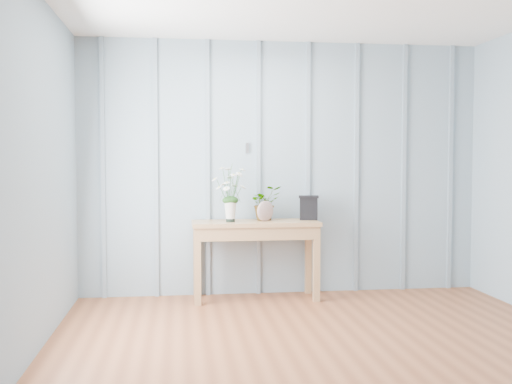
{
  "coord_description": "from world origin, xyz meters",
  "views": [
    {
      "loc": [
        -1.03,
        -3.63,
        1.32
      ],
      "look_at": [
        -0.31,
        1.94,
        1.03
      ],
      "focal_mm": 42.0,
      "sensor_mm": 36.0,
      "label": 1
    }
  ],
  "objects": [
    {
      "name": "carved_box",
      "position": [
        0.22,
        2.05,
        0.87
      ],
      "size": [
        0.22,
        0.19,
        0.23
      ],
      "color": "black",
      "rests_on": "sideboard"
    },
    {
      "name": "felt_disc_vessel",
      "position": [
        -0.22,
        1.97,
        0.85
      ],
      "size": [
        0.2,
        0.15,
        0.2
      ],
      "primitive_type": "ellipsoid",
      "rotation": [
        0.0,
        0.0,
        0.55
      ],
      "color": "brown",
      "rests_on": "sideboard"
    },
    {
      "name": "daisy_vase",
      "position": [
        -0.55,
        1.95,
        1.08
      ],
      "size": [
        0.37,
        0.28,
        0.53
      ],
      "color": "black",
      "rests_on": "sideboard"
    },
    {
      "name": "room_shell",
      "position": [
        -0.0,
        0.92,
        1.99
      ],
      "size": [
        4.0,
        4.5,
        2.5
      ],
      "color": "#8FA6B4",
      "rests_on": "ground"
    },
    {
      "name": "spider_plant",
      "position": [
        -0.2,
        2.09,
        0.92
      ],
      "size": [
        0.37,
        0.34,
        0.33
      ],
      "primitive_type": "imported",
      "rotation": [
        0.0,
        0.0,
        0.33
      ],
      "color": "#153D13",
      "rests_on": "sideboard"
    },
    {
      "name": "ground",
      "position": [
        0.0,
        0.0,
        0.0
      ],
      "size": [
        4.5,
        4.5,
        0.0
      ],
      "primitive_type": "plane",
      "color": "brown",
      "rests_on": "ground"
    },
    {
      "name": "sideboard",
      "position": [
        -0.31,
        1.99,
        0.64
      ],
      "size": [
        1.2,
        0.45,
        0.75
      ],
      "color": "#A0774B",
      "rests_on": "ground"
    }
  ]
}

